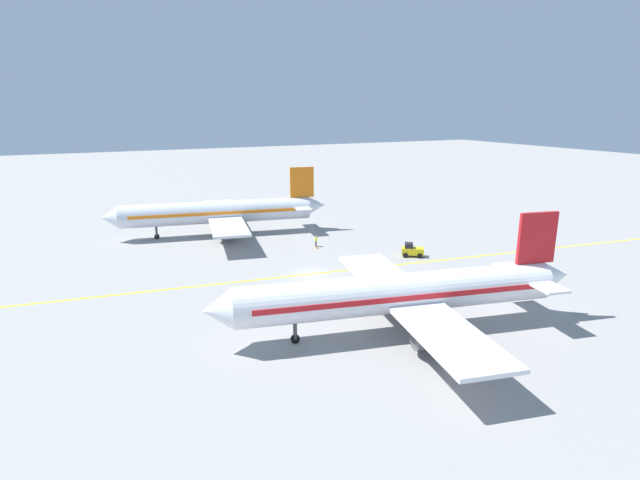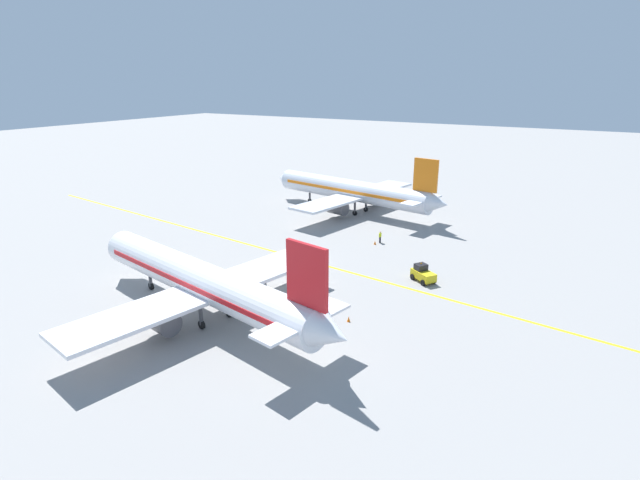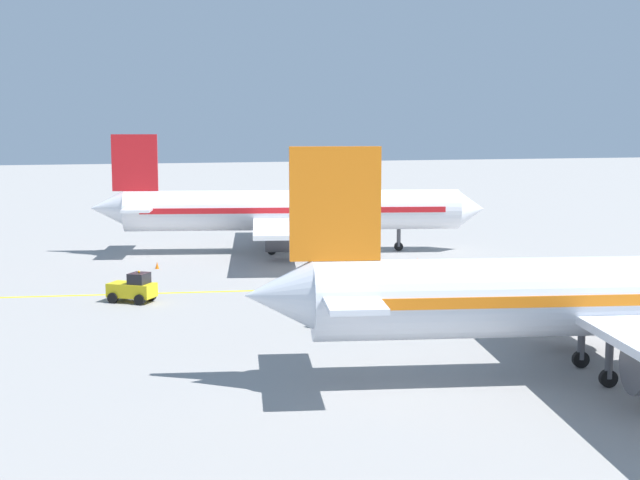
{
  "view_description": "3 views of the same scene",
  "coord_description": "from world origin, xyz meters",
  "px_view_note": "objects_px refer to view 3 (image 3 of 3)",
  "views": [
    {
      "loc": [
        -53.58,
        24.76,
        20.15
      ],
      "look_at": [
        -1.94,
        -0.24,
        4.84
      ],
      "focal_mm": 28.0,
      "sensor_mm": 36.0,
      "label": 1
    },
    {
      "loc": [
        -50.71,
        -32.14,
        22.22
      ],
      "look_at": [
        -2.17,
        -3.93,
        3.85
      ],
      "focal_mm": 28.0,
      "sensor_mm": 36.0,
      "label": 2
    },
    {
      "loc": [
        58.95,
        -19.63,
        11.62
      ],
      "look_at": [
        0.2,
        -2.97,
        3.55
      ],
      "focal_mm": 50.0,
      "sensor_mm": 36.0,
      "label": 3
    }
  ],
  "objects_px": {
    "baggage_tug_white": "(133,288)",
    "ground_crew_worker": "(323,312)",
    "traffic_cone_mid_apron": "(157,265)",
    "traffic_cone_by_wingtip": "(417,261)",
    "airplane_at_gate": "(288,211)",
    "airplane_adjacent_stand": "(630,297)",
    "traffic_cone_near_nose": "(322,319)"
  },
  "relations": [
    {
      "from": "airplane_adjacent_stand",
      "to": "traffic_cone_near_nose",
      "type": "distance_m",
      "value": 18.04
    },
    {
      "from": "baggage_tug_white",
      "to": "ground_crew_worker",
      "type": "relative_size",
      "value": 1.98
    },
    {
      "from": "ground_crew_worker",
      "to": "traffic_cone_mid_apron",
      "type": "xyz_separation_m",
      "value": [
        -23.52,
        -7.05,
        -0.63
      ]
    },
    {
      "from": "airplane_adjacent_stand",
      "to": "traffic_cone_mid_apron",
      "type": "distance_m",
      "value": 40.97
    },
    {
      "from": "traffic_cone_mid_apron",
      "to": "airplane_at_gate",
      "type": "bearing_deg",
      "value": 116.59
    },
    {
      "from": "airplane_adjacent_stand",
      "to": "traffic_cone_by_wingtip",
      "type": "distance_m",
      "value": 33.47
    },
    {
      "from": "airplane_adjacent_stand",
      "to": "baggage_tug_white",
      "type": "distance_m",
      "value": 31.51
    },
    {
      "from": "airplane_at_gate",
      "to": "traffic_cone_near_nose",
      "type": "relative_size",
      "value": 64.21
    },
    {
      "from": "airplane_adjacent_stand",
      "to": "traffic_cone_mid_apron",
      "type": "height_order",
      "value": "airplane_adjacent_stand"
    },
    {
      "from": "traffic_cone_near_nose",
      "to": "traffic_cone_by_wingtip",
      "type": "relative_size",
      "value": 1.0
    },
    {
      "from": "airplane_at_gate",
      "to": "airplane_adjacent_stand",
      "type": "distance_m",
      "value": 43.25
    },
    {
      "from": "airplane_at_gate",
      "to": "ground_crew_worker",
      "type": "xyz_separation_m",
      "value": [
        29.72,
        -5.32,
        -2.8
      ]
    },
    {
      "from": "airplane_at_gate",
      "to": "traffic_cone_near_nose",
      "type": "bearing_deg",
      "value": -9.95
    },
    {
      "from": "airplane_adjacent_stand",
      "to": "traffic_cone_near_nose",
      "type": "height_order",
      "value": "airplane_adjacent_stand"
    },
    {
      "from": "airplane_at_gate",
      "to": "traffic_cone_near_nose",
      "type": "distance_m",
      "value": 29.3
    },
    {
      "from": "traffic_cone_mid_apron",
      "to": "traffic_cone_by_wingtip",
      "type": "bearing_deg",
      "value": 80.38
    },
    {
      "from": "baggage_tug_white",
      "to": "traffic_cone_near_nose",
      "type": "relative_size",
      "value": 6.05
    },
    {
      "from": "airplane_at_gate",
      "to": "traffic_cone_mid_apron",
      "type": "height_order",
      "value": "airplane_at_gate"
    },
    {
      "from": "airplane_adjacent_stand",
      "to": "traffic_cone_by_wingtip",
      "type": "xyz_separation_m",
      "value": [
        -33.16,
        3.06,
        -3.43
      ]
    },
    {
      "from": "airplane_adjacent_stand",
      "to": "ground_crew_worker",
      "type": "bearing_deg",
      "value": -140.61
    },
    {
      "from": "airplane_adjacent_stand",
      "to": "traffic_cone_by_wingtip",
      "type": "bearing_deg",
      "value": 174.73
    },
    {
      "from": "traffic_cone_near_nose",
      "to": "traffic_cone_by_wingtip",
      "type": "xyz_separation_m",
      "value": [
        -18.92,
        13.59,
        0.0
      ]
    },
    {
      "from": "baggage_tug_white",
      "to": "traffic_cone_near_nose",
      "type": "height_order",
      "value": "baggage_tug_white"
    },
    {
      "from": "traffic_cone_mid_apron",
      "to": "traffic_cone_by_wingtip",
      "type": "distance_m",
      "value": 21.23
    },
    {
      "from": "baggage_tug_white",
      "to": "traffic_cone_mid_apron",
      "type": "distance_m",
      "value": 13.4
    },
    {
      "from": "airplane_adjacent_stand",
      "to": "ground_crew_worker",
      "type": "relative_size",
      "value": 21.07
    },
    {
      "from": "traffic_cone_mid_apron",
      "to": "traffic_cone_by_wingtip",
      "type": "height_order",
      "value": "same"
    },
    {
      "from": "traffic_cone_mid_apron",
      "to": "traffic_cone_by_wingtip",
      "type": "relative_size",
      "value": 1.0
    },
    {
      "from": "airplane_at_gate",
      "to": "ground_crew_worker",
      "type": "height_order",
      "value": "airplane_at_gate"
    },
    {
      "from": "traffic_cone_near_nose",
      "to": "ground_crew_worker",
      "type": "bearing_deg",
      "value": -15.36
    },
    {
      "from": "airplane_at_gate",
      "to": "baggage_tug_white",
      "type": "distance_m",
      "value": 24.7
    },
    {
      "from": "traffic_cone_mid_apron",
      "to": "traffic_cone_near_nose",
      "type": "bearing_deg",
      "value": 18.1
    }
  ]
}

